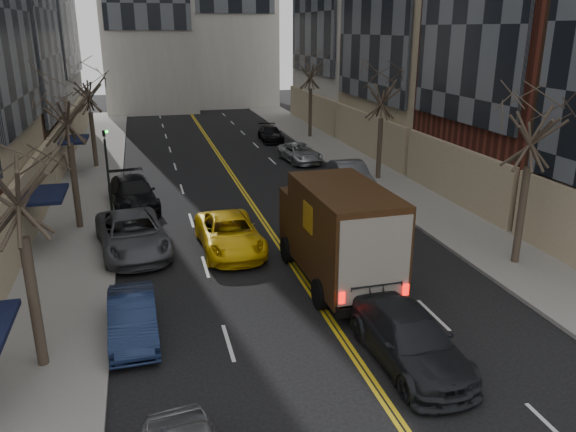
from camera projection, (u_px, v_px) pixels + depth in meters
The scene contains 20 objects.
sidewalk_left at pixel (87, 190), 33.39m from camera, with size 4.00×66.00×0.15m, color slate.
sidewalk_right at pixel (369, 171), 37.72m from camera, with size 4.00×66.00×0.15m, color slate.
tree_lf_near at pixel (10, 153), 14.05m from camera, with size 3.20×3.20×8.41m.
tree_lf_mid at pixel (63, 90), 24.94m from camera, with size 3.20×3.20×8.91m.
tree_lf_far at pixel (87, 79), 37.05m from camera, with size 3.20×3.20×8.12m.
tree_rt_near at pixel (536, 106), 20.96m from camera, with size 3.20×3.20×8.71m.
tree_rt_mid at pixel (383, 81), 33.90m from camera, with size 3.20×3.20×8.32m.
tree_rt_far at pixel (311, 59), 47.47m from camera, with size 3.20×3.20×9.11m.
traffic_signal at pixel (107, 162), 28.32m from camera, with size 0.29×0.26×4.70m.
ups_truck at pixel (338, 233), 20.90m from camera, with size 3.03×7.16×3.89m.
observer_sedan at pixel (409, 339), 16.09m from camera, with size 2.24×5.25×1.51m.
taxi at pixel (230, 234), 24.30m from camera, with size 2.51×5.43×1.51m, color #DAAC09.
pedestrian at pixel (314, 217), 26.54m from camera, with size 0.55×0.36×1.51m, color black.
parked_lf_b at pixel (133, 318), 17.41m from camera, with size 1.43×4.10×1.35m, color #131F3D.
parked_lf_c at pixel (133, 234), 24.09m from camera, with size 2.72×5.90×1.64m, color #4C4E54.
parked_lf_d at pixel (133, 193), 30.08m from camera, with size 2.25×5.53×1.60m, color black.
parked_lf_e at pixel (133, 186), 32.04m from camera, with size 1.51×3.75×1.28m, color #A8ABAF.
parked_rt_a at pixel (350, 176), 33.53m from camera, with size 1.74×5.00×1.65m, color #46484D.
parked_rt_b at pixel (300, 153), 40.55m from camera, with size 2.17×4.70×1.31m, color #AFB3B8.
parked_rt_c at pixel (271, 134), 48.01m from camera, with size 1.78×4.39×1.27m, color black.
Camera 1 is at (-5.56, -7.14, 9.22)m, focal length 35.00 mm.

